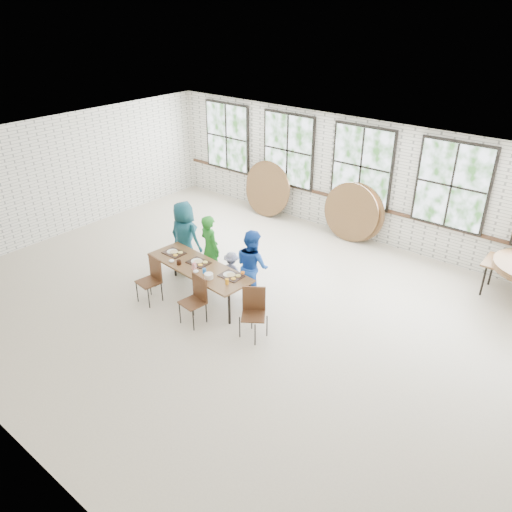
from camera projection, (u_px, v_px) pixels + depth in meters
The scene contains 11 objects.
room at pixel (362, 168), 12.08m from camera, with size 12.00×12.00×12.00m.
dining_table at pixel (199, 268), 9.98m from camera, with size 2.46×1.00×0.74m.
chair_near_left at pixel (152, 276), 9.98m from camera, with size 0.47×0.46×0.95m.
chair_near_right at pixel (196, 296), 9.31m from camera, with size 0.47×0.46×0.95m.
chair_spare at pixel (254, 308), 8.95m from camera, with size 0.58×0.57×0.95m.
adult_teal at pixel (185, 237), 10.97m from camera, with size 0.80×0.52×1.64m, color #155252.
adult_green at pixel (210, 249), 10.57m from camera, with size 0.56×0.37×1.54m, color #1D6F1F.
toddler at pixel (232, 271), 10.38m from camera, with size 0.57×0.33×0.88m, color #171C49.
adult_blue at pixel (252, 266), 9.91m from camera, with size 0.75×0.58×1.54m, color #1948AF.
tabletop_clutter at pixel (200, 267), 9.87m from camera, with size 2.02×0.57×0.11m.
round_tops_leaning at pixel (308, 200), 13.18m from camera, with size 4.34×0.41×1.50m.
Camera 1 is at (5.44, -6.22, 5.55)m, focal length 35.00 mm.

